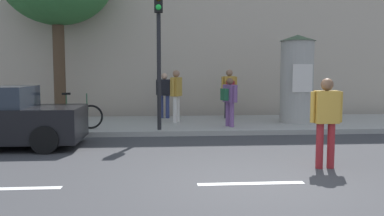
% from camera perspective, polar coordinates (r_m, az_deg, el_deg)
% --- Properties ---
extents(ground_plane, '(80.00, 80.00, 0.00)m').
position_cam_1_polar(ground_plane, '(7.02, 8.22, -10.38)').
color(ground_plane, '#38383A').
extents(sidewalk_curb, '(36.00, 4.00, 0.15)m').
position_cam_1_polar(sidewalk_curb, '(13.80, 1.84, -2.28)').
color(sidewalk_curb, '#9E9B93').
rests_on(sidewalk_curb, ground_plane).
extents(lane_markings, '(25.80, 0.16, 0.01)m').
position_cam_1_polar(lane_markings, '(7.02, 8.22, -10.34)').
color(lane_markings, silver).
rests_on(lane_markings, ground_plane).
extents(building_backdrop, '(36.00, 5.00, 8.40)m').
position_cam_1_polar(building_backdrop, '(18.80, 0.17, 12.34)').
color(building_backdrop, '#B7A893').
rests_on(building_backdrop, ground_plane).
extents(traffic_light, '(0.24, 0.45, 4.11)m').
position_cam_1_polar(traffic_light, '(11.88, -4.66, 10.28)').
color(traffic_light, black).
rests_on(traffic_light, sidewalk_curb).
extents(poster_column, '(1.19, 1.19, 2.90)m').
position_cam_1_polar(poster_column, '(14.06, 14.38, 4.02)').
color(poster_column, '#9E9B93').
rests_on(poster_column, sidewalk_curb).
extents(pedestrian_in_dark_shirt, '(0.63, 0.24, 1.74)m').
position_cam_1_polar(pedestrian_in_dark_shirt, '(8.23, 18.18, -0.98)').
color(pedestrian_in_dark_shirt, maroon).
rests_on(pedestrian_in_dark_shirt, ground_plane).
extents(pedestrian_near_pole, '(0.41, 0.60, 1.74)m').
position_cam_1_polar(pedestrian_near_pole, '(13.61, -2.21, 2.31)').
color(pedestrian_near_pole, silver).
rests_on(pedestrian_near_pole, sidewalk_curb).
extents(pedestrian_in_light_jacket, '(0.49, 0.63, 1.50)m').
position_cam_1_polar(pedestrian_in_light_jacket, '(12.66, 5.21, 1.44)').
color(pedestrian_in_light_jacket, '#724C84').
rests_on(pedestrian_in_light_jacket, sidewalk_curb).
extents(pedestrian_tallest, '(0.58, 0.40, 1.77)m').
position_cam_1_polar(pedestrian_tallest, '(14.85, 5.22, 2.61)').
color(pedestrian_tallest, black).
rests_on(pedestrian_tallest, sidewalk_curb).
extents(pedestrian_with_backpack, '(0.61, 0.41, 1.63)m').
position_cam_1_polar(pedestrian_with_backpack, '(14.91, -3.86, 2.29)').
color(pedestrian_with_backpack, navy).
rests_on(pedestrian_with_backpack, sidewalk_curb).
extents(bicycle_leaning, '(1.72, 0.52, 1.09)m').
position_cam_1_polar(bicycle_leaning, '(12.47, -16.32, -1.15)').
color(bicycle_leaning, black).
rests_on(bicycle_leaning, sidewalk_curb).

